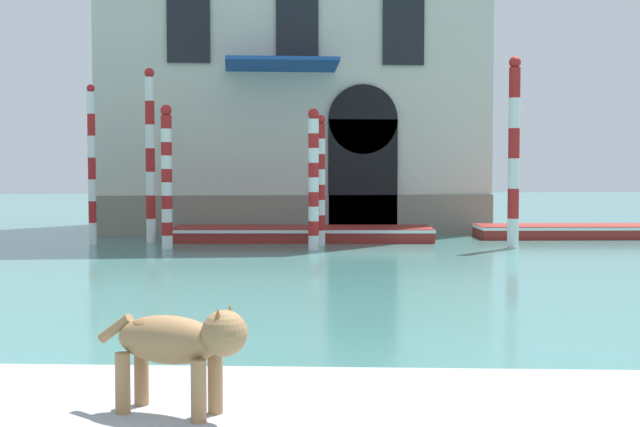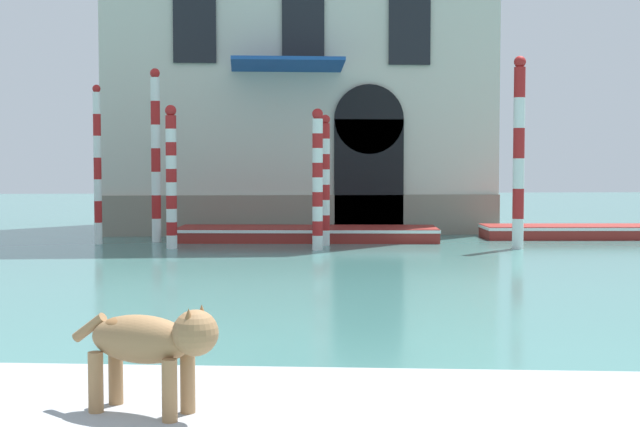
% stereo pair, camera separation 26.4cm
% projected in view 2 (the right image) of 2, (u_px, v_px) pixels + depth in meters
% --- Properties ---
extents(dog_on_deck, '(0.95, 0.61, 0.69)m').
position_uv_depth(dog_on_deck, '(151.00, 342.00, 5.47)').
color(dog_on_deck, '#997047').
rests_on(dog_on_deck, boat_foreground).
extents(boat_moored_near_palazzo, '(7.10, 2.56, 0.37)m').
position_uv_depth(boat_moored_near_palazzo, '(307.00, 233.00, 23.93)').
color(boat_moored_near_palazzo, maroon).
rests_on(boat_moored_near_palazzo, ground_plane).
extents(boat_moored_far, '(5.60, 1.93, 0.36)m').
position_uv_depth(boat_moored_far, '(582.00, 231.00, 24.72)').
color(boat_moored_far, maroon).
rests_on(boat_moored_far, ground_plane).
extents(mooring_pole_0, '(0.23, 0.23, 3.30)m').
position_uv_depth(mooring_pole_0, '(325.00, 180.00, 22.45)').
color(mooring_pole_0, white).
rests_on(mooring_pole_0, ground_plane).
extents(mooring_pole_1, '(0.26, 0.26, 4.57)m').
position_uv_depth(mooring_pole_1, '(156.00, 155.00, 23.46)').
color(mooring_pole_1, white).
rests_on(mooring_pole_1, ground_plane).
extents(mooring_pole_2, '(0.29, 0.29, 4.67)m').
position_uv_depth(mooring_pole_2, '(519.00, 152.00, 21.56)').
color(mooring_pole_2, white).
rests_on(mooring_pole_2, ground_plane).
extents(mooring_pole_3, '(0.21, 0.21, 4.09)m').
position_uv_depth(mooring_pole_3, '(97.00, 164.00, 22.83)').
color(mooring_pole_3, white).
rests_on(mooring_pole_3, ground_plane).
extents(mooring_pole_4, '(0.26, 0.26, 3.39)m').
position_uv_depth(mooring_pole_4, '(318.00, 179.00, 21.28)').
color(mooring_pole_4, white).
rests_on(mooring_pole_4, ground_plane).
extents(mooring_pole_5, '(0.27, 0.27, 3.50)m').
position_uv_depth(mooring_pole_5, '(171.00, 176.00, 21.67)').
color(mooring_pole_5, white).
rests_on(mooring_pole_5, ground_plane).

